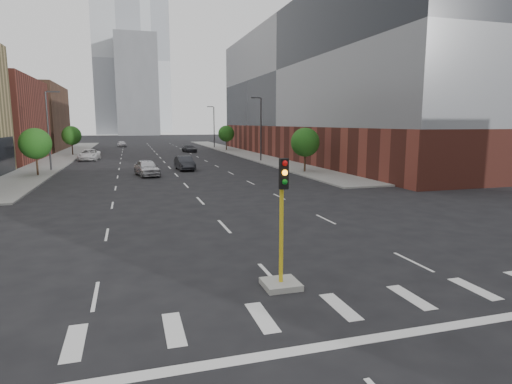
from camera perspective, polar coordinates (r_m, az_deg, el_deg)
name	(u,v)px	position (r m, az deg, el deg)	size (l,w,h in m)	color
sidewalk_left_far	(66,156)	(78.88, -24.04, 4.46)	(5.00, 92.00, 0.15)	gray
sidewalk_right_far	(239,152)	(80.66, -2.33, 5.33)	(5.00, 92.00, 0.15)	gray
building_left_far_b	(7,118)	(98.68, -30.23, 8.55)	(20.00, 24.00, 13.00)	brown
building_right_main	(346,89)	(72.81, 11.90, 13.33)	(24.00, 70.00, 22.00)	brown
tower_left	(118,61)	(225.97, -17.95, 16.27)	(22.00, 22.00, 70.00)	#B2B7BC
tower_right	(151,63)	(266.67, -13.79, 16.38)	(20.00, 20.00, 80.00)	#B2B7BC
tower_mid	(137,86)	(204.74, -15.59, 13.50)	(18.00, 18.00, 44.00)	slate
median_traffic_signal	(281,260)	(14.55, 3.40, -9.02)	(1.20, 1.20, 4.40)	#999993
streetlight_right_a	(260,126)	(61.75, 0.57, 8.74)	(1.60, 0.22, 9.07)	#2D2D30
streetlight_right_b	(214,125)	(95.76, -5.67, 8.86)	(1.60, 0.22, 9.07)	#2D2D30
streetlight_left	(49,127)	(54.71, -25.90, 7.76)	(1.60, 0.22, 9.07)	#2D2D30
tree_left_near	(35,144)	(49.93, -27.35, 5.75)	(3.20, 3.20, 4.85)	#382619
tree_left_far	(72,135)	(79.59, -23.38, 6.93)	(3.20, 3.20, 4.85)	#382619
tree_right_near	(305,142)	(47.89, 6.57, 6.61)	(3.20, 3.20, 4.85)	#382619
tree_right_far	(226,134)	(86.11, -3.99, 7.77)	(3.20, 3.20, 4.85)	#382619
car_near_left	(147,168)	(46.41, -14.36, 3.16)	(2.03, 5.05, 1.72)	silver
car_mid_right	(185,163)	(51.34, -9.50, 3.82)	(1.71, 4.91, 1.62)	#222428
car_far_left	(89,155)	(68.70, -21.37, 4.65)	(2.70, 5.85, 1.63)	silver
car_deep_right	(189,149)	(82.55, -8.89, 5.73)	(1.89, 4.64, 1.35)	#222328
car_distant	(122,144)	(104.45, -17.46, 6.14)	(1.64, 4.07, 1.39)	silver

